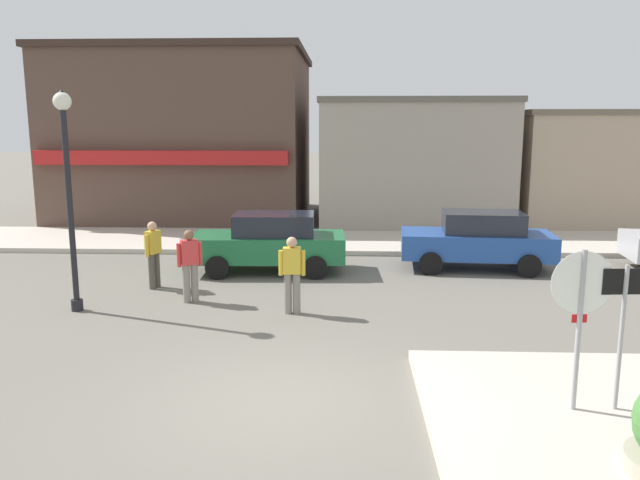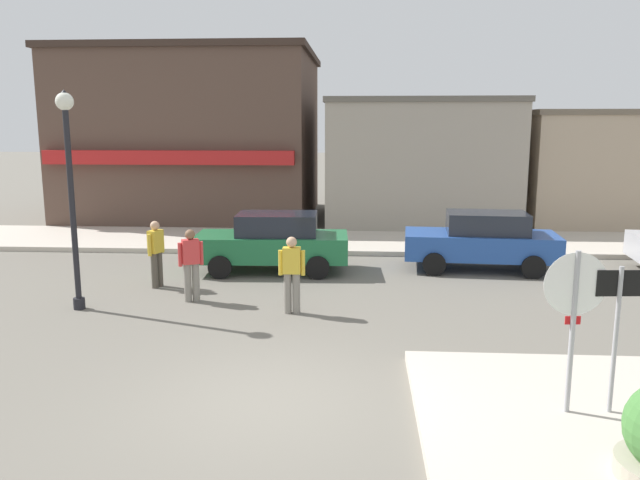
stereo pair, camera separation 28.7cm
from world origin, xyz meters
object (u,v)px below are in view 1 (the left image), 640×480
at_px(parked_car_nearest, 270,242).
at_px(pedestrian_crossing_far, 292,273).
at_px(parked_car_second, 478,239).
at_px(pedestrian_crossing_near, 153,253).
at_px(pedestrian_kerb_side, 190,264).
at_px(lamp_post, 67,170).
at_px(stop_sign, 580,309).
at_px(one_way_sign, 622,323).

bearing_deg(parked_car_nearest, pedestrian_crossing_far, -76.31).
height_order(parked_car_second, pedestrian_crossing_near, pedestrian_crossing_near).
bearing_deg(pedestrian_kerb_side, parked_car_second, 26.86).
bearing_deg(lamp_post, parked_car_nearest, 45.61).
relative_size(stop_sign, lamp_post, 0.51).
xyz_separation_m(lamp_post, parked_car_nearest, (3.64, 3.71, -2.15)).
xyz_separation_m(one_way_sign, lamp_post, (-9.22, 4.53, 1.63)).
xyz_separation_m(parked_car_second, pedestrian_kerb_side, (-6.96, -3.52, 0.06)).
xyz_separation_m(one_way_sign, parked_car_nearest, (-5.58, 8.24, -0.52)).
distance_m(pedestrian_crossing_far, pedestrian_kerb_side, 2.42).
bearing_deg(one_way_sign, parked_car_second, 90.16).
height_order(pedestrian_crossing_far, pedestrian_kerb_side, same).
distance_m(stop_sign, pedestrian_crossing_near, 9.97).
height_order(parked_car_nearest, pedestrian_kerb_side, pedestrian_kerb_side).
bearing_deg(pedestrian_crossing_near, parked_car_second, 16.37).
bearing_deg(pedestrian_crossing_far, parked_car_nearest, 103.69).
xyz_separation_m(stop_sign, one_way_sign, (0.56, 0.03, -0.19)).
height_order(lamp_post, parked_car_nearest, lamp_post).
relative_size(one_way_sign, pedestrian_kerb_side, 1.30).
relative_size(lamp_post, parked_car_second, 1.10).
xyz_separation_m(parked_car_second, pedestrian_crossing_near, (-8.12, -2.38, 0.06)).
height_order(lamp_post, pedestrian_crossing_near, lamp_post).
bearing_deg(pedestrian_crossing_far, pedestrian_kerb_side, 162.00).
bearing_deg(pedestrian_crossing_far, stop_sign, -47.88).
bearing_deg(lamp_post, pedestrian_kerb_side, 18.46).
relative_size(parked_car_second, pedestrian_crossing_near, 2.56).
height_order(one_way_sign, lamp_post, lamp_post).
distance_m(parked_car_nearest, pedestrian_crossing_near, 3.15).
xyz_separation_m(pedestrian_crossing_near, pedestrian_crossing_far, (3.46, -1.89, 0.00)).
xyz_separation_m(parked_car_nearest, pedestrian_crossing_near, (-2.56, -1.83, 0.06)).
bearing_deg(lamp_post, parked_car_second, 24.91).
height_order(parked_car_nearest, pedestrian_crossing_near, pedestrian_crossing_near).
distance_m(one_way_sign, lamp_post, 10.40).
bearing_deg(lamp_post, pedestrian_crossing_near, 60.27).
distance_m(stop_sign, one_way_sign, 0.59).
relative_size(one_way_sign, parked_car_second, 0.51).
bearing_deg(parked_car_nearest, parked_car_second, 5.71).
relative_size(lamp_post, pedestrian_crossing_far, 2.82).
bearing_deg(stop_sign, lamp_post, 152.24).
bearing_deg(pedestrian_crossing_near, stop_sign, -40.36).
bearing_deg(parked_car_nearest, lamp_post, -134.39).
distance_m(parked_car_second, pedestrian_crossing_near, 8.46).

